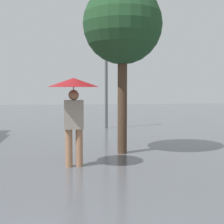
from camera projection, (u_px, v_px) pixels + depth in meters
name	position (u px, v px, depth m)	size (l,w,h in m)	color
pedestrian	(74.00, 96.00, 6.45)	(1.07, 1.07, 1.86)	#9E7051
tree	(122.00, 26.00, 7.69)	(1.96, 1.96, 4.21)	#473323
street_lamp	(106.00, 64.00, 12.61)	(0.28, 0.28, 4.28)	#515456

